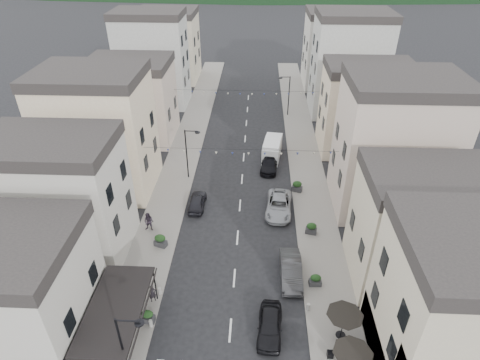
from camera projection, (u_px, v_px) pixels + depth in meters
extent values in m
cube|color=slate|center=(185.00, 152.00, 50.71)|extent=(4.00, 76.00, 0.12)
cube|color=slate|center=(304.00, 154.00, 50.13)|extent=(4.00, 76.00, 0.12)
cube|color=beige|center=(471.00, 315.00, 23.70)|extent=(10.00, 8.00, 10.00)
cube|color=black|center=(115.00, 308.00, 26.37)|extent=(3.60, 7.50, 0.15)
cube|color=black|center=(143.00, 314.00, 26.58)|extent=(0.34, 7.50, 0.99)
cylinder|color=black|center=(155.00, 285.00, 30.11)|extent=(0.10, 0.10, 3.20)
cube|color=beige|center=(62.00, 202.00, 33.21)|extent=(10.00, 7.00, 10.00)
cube|color=#262323|center=(44.00, 143.00, 30.22)|extent=(10.20, 7.14, 1.00)
cube|color=beige|center=(100.00, 137.00, 41.05)|extent=(10.00, 8.00, 12.00)
cube|color=#262323|center=(87.00, 75.00, 37.51)|extent=(10.20, 8.16, 1.00)
cube|color=#C0AC9B|center=(133.00, 104.00, 51.78)|extent=(10.00, 8.00, 9.50)
cube|color=#262323|center=(127.00, 63.00, 48.93)|extent=(10.20, 8.16, 1.00)
cube|color=#A1A19D|center=(153.00, 63.00, 60.89)|extent=(10.00, 7.00, 13.00)
cube|color=#262323|center=(147.00, 14.00, 57.08)|extent=(10.20, 7.14, 1.00)
cube|color=beige|center=(169.00, 48.00, 71.49)|extent=(10.00, 9.00, 11.00)
cube|color=#262323|center=(166.00, 12.00, 68.23)|extent=(10.20, 9.18, 1.00)
cube|color=beige|center=(423.00, 233.00, 30.68)|extent=(10.00, 7.00, 9.00)
cube|color=#262323|center=(441.00, 179.00, 27.96)|extent=(10.20, 7.14, 1.00)
cube|color=#C0AC9B|center=(392.00, 150.00, 38.11)|extent=(10.00, 8.00, 12.50)
cube|color=#262323|center=(409.00, 82.00, 34.44)|extent=(10.20, 8.16, 1.00)
cube|color=beige|center=(364.00, 112.00, 48.85)|extent=(10.00, 7.00, 10.00)
cube|color=#262323|center=(372.00, 67.00, 45.86)|extent=(10.20, 7.14, 1.00)
cube|color=#A1A19D|center=(348.00, 68.00, 57.95)|extent=(10.00, 8.00, 13.50)
cube|color=#262323|center=(356.00, 14.00, 54.01)|extent=(10.20, 8.16, 1.00)
cube|color=beige|center=(334.00, 52.00, 68.56)|extent=(10.00, 9.00, 11.50)
cube|color=#262323|center=(339.00, 13.00, 65.15)|extent=(10.20, 9.18, 1.00)
cone|color=black|center=(352.00, 356.00, 24.39)|extent=(2.50, 2.50, 0.55)
cylinder|color=black|center=(342.00, 328.00, 27.34)|extent=(0.06, 0.06, 2.30)
cone|color=black|center=(344.00, 317.00, 26.74)|extent=(2.50, 2.50, 0.55)
cylinder|color=black|center=(341.00, 335.00, 27.76)|extent=(0.70, 0.70, 0.04)
cylinder|color=black|center=(123.00, 352.00, 23.91)|extent=(0.14, 0.14, 6.00)
cylinder|color=black|center=(127.00, 321.00, 22.31)|extent=(1.40, 0.10, 0.10)
cylinder|color=black|center=(139.00, 323.00, 22.37)|extent=(0.56, 0.56, 0.08)
cylinder|color=black|center=(187.00, 155.00, 44.03)|extent=(0.14, 0.14, 6.00)
cylinder|color=black|center=(191.00, 131.00, 42.42)|extent=(1.40, 0.10, 0.10)
cylinder|color=black|center=(197.00, 132.00, 42.48)|extent=(0.56, 0.56, 0.08)
cylinder|color=black|center=(289.00, 96.00, 58.64)|extent=(0.14, 0.14, 6.00)
cylinder|color=black|center=(285.00, 77.00, 57.09)|extent=(1.40, 0.10, 0.10)
cylinder|color=black|center=(281.00, 78.00, 57.20)|extent=(0.56, 0.56, 0.08)
cylinder|color=gray|center=(151.00, 323.00, 28.65)|extent=(0.26, 0.26, 0.60)
cylinder|color=gray|center=(160.00, 291.00, 31.17)|extent=(0.26, 0.26, 0.60)
cylinder|color=gray|center=(308.00, 307.00, 29.89)|extent=(0.26, 0.26, 0.60)
cylinder|color=black|center=(240.00, 149.00, 38.81)|extent=(19.00, 0.02, 0.02)
cone|color=beige|center=(152.00, 149.00, 39.25)|extent=(0.28, 0.28, 0.24)
cone|color=navy|center=(168.00, 150.00, 39.23)|extent=(0.28, 0.28, 0.24)
cone|color=beige|center=(184.00, 151.00, 39.21)|extent=(0.28, 0.28, 0.24)
cone|color=navy|center=(200.00, 152.00, 39.19)|extent=(0.28, 0.28, 0.24)
cone|color=beige|center=(216.00, 153.00, 39.15)|extent=(0.28, 0.28, 0.24)
cone|color=navy|center=(232.00, 154.00, 39.10)|extent=(0.28, 0.28, 0.24)
cone|color=beige|center=(249.00, 154.00, 39.04)|extent=(0.28, 0.28, 0.24)
cone|color=navy|center=(265.00, 154.00, 38.97)|extent=(0.28, 0.28, 0.24)
cone|color=beige|center=(281.00, 154.00, 38.88)|extent=(0.28, 0.28, 0.24)
cone|color=navy|center=(298.00, 154.00, 38.79)|extent=(0.28, 0.28, 0.24)
cone|color=beige|center=(314.00, 154.00, 38.68)|extent=(0.28, 0.28, 0.24)
cone|color=navy|center=(331.00, 153.00, 38.57)|extent=(0.28, 0.28, 0.24)
cylinder|color=black|center=(246.00, 91.00, 52.22)|extent=(19.00, 0.02, 0.02)
cone|color=beige|center=(180.00, 91.00, 52.66)|extent=(0.28, 0.28, 0.24)
cone|color=navy|center=(192.00, 92.00, 52.64)|extent=(0.28, 0.28, 0.24)
cone|color=beige|center=(204.00, 93.00, 52.63)|extent=(0.28, 0.28, 0.24)
cone|color=navy|center=(216.00, 93.00, 52.60)|extent=(0.28, 0.28, 0.24)
cone|color=beige|center=(228.00, 94.00, 52.56)|extent=(0.28, 0.28, 0.24)
cone|color=navy|center=(240.00, 94.00, 52.51)|extent=(0.28, 0.28, 0.24)
cone|color=beige|center=(252.00, 94.00, 52.45)|extent=(0.28, 0.28, 0.24)
cone|color=navy|center=(264.00, 94.00, 52.38)|extent=(0.28, 0.28, 0.24)
cone|color=beige|center=(276.00, 94.00, 52.29)|extent=(0.28, 0.28, 0.24)
cone|color=navy|center=(288.00, 94.00, 52.20)|extent=(0.28, 0.28, 0.24)
cone|color=beige|center=(301.00, 94.00, 52.09)|extent=(0.28, 0.28, 0.24)
cone|color=navy|center=(313.00, 93.00, 51.98)|extent=(0.28, 0.28, 0.24)
imported|color=black|center=(270.00, 325.00, 28.16)|extent=(1.97, 4.30, 1.43)
imported|color=#2F2F32|center=(291.00, 270.00, 32.51)|extent=(1.71, 4.77, 1.56)
imported|color=#94969D|center=(279.00, 205.00, 39.98)|extent=(2.91, 5.57, 1.50)
imported|color=black|center=(269.00, 164.00, 47.00)|extent=(2.29, 4.81, 1.35)
imported|color=black|center=(197.00, 202.00, 40.66)|extent=(1.67, 3.96, 1.34)
cube|color=silver|center=(272.00, 149.00, 49.23)|extent=(2.64, 5.21, 2.08)
cube|color=silver|center=(272.00, 143.00, 48.13)|extent=(2.36, 3.56, 0.52)
cylinder|color=black|center=(263.00, 161.00, 48.19)|extent=(0.36, 0.76, 0.73)
cylinder|color=black|center=(277.00, 162.00, 47.93)|extent=(0.36, 0.76, 0.73)
cylinder|color=black|center=(267.00, 146.00, 51.27)|extent=(0.36, 0.76, 0.73)
cylinder|color=black|center=(280.00, 147.00, 51.02)|extent=(0.36, 0.76, 0.73)
imported|color=black|center=(153.00, 294.00, 30.34)|extent=(0.67, 0.60, 1.54)
imported|color=#28202B|center=(149.00, 222.00, 37.27)|extent=(1.03, 0.85, 1.92)
cube|color=#2D2D30|center=(148.00, 319.00, 29.02)|extent=(1.02, 0.61, 0.50)
ellipsoid|color=black|center=(147.00, 314.00, 28.73)|extent=(0.87, 0.56, 0.64)
cube|color=#2C2C2E|center=(161.00, 243.00, 35.79)|extent=(1.26, 0.95, 0.56)
ellipsoid|color=black|center=(160.00, 238.00, 35.46)|extent=(0.98, 0.62, 0.71)
cube|color=#303033|center=(315.00, 283.00, 31.95)|extent=(1.00, 0.59, 0.49)
ellipsoid|color=black|center=(316.00, 278.00, 31.66)|extent=(0.86, 0.55, 0.62)
cube|color=#2A2A2C|center=(311.00, 231.00, 37.26)|extent=(1.14, 0.77, 0.52)
ellipsoid|color=black|center=(312.00, 226.00, 36.95)|extent=(0.92, 0.58, 0.67)
cube|color=#2E2E31|center=(297.00, 189.00, 43.08)|extent=(1.24, 0.93, 0.55)
ellipsoid|color=black|center=(297.00, 184.00, 42.75)|extent=(0.97, 0.62, 0.70)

